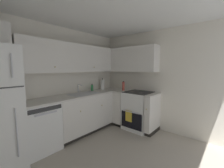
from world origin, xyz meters
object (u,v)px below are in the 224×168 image
dishwasher (39,127)px  oven_range (138,110)px  soap_bottle (92,88)px  oil_bottle (123,86)px  paper_towel_roll (102,84)px

dishwasher → oven_range: size_ratio=0.83×
soap_bottle → oil_bottle: 0.83m
dishwasher → soap_bottle: size_ratio=4.91×
soap_bottle → paper_towel_roll: size_ratio=0.55×
dishwasher → paper_towel_roll: 1.92m
soap_bottle → oil_bottle: size_ratio=0.71×
oven_range → paper_towel_roll: (-0.20, 1.05, 0.58)m
dishwasher → soap_bottle: bearing=7.1°
dishwasher → paper_towel_roll: bearing=5.1°
oven_range → oil_bottle: size_ratio=4.20×
soap_bottle → dishwasher: bearing=-172.9°
dishwasher → oven_range: (2.02, -0.89, 0.02)m
dishwasher → soap_bottle: soap_bottle is taller
soap_bottle → oil_bottle: (0.55, -0.61, 0.04)m
soap_bottle → paper_towel_roll: bearing=-3.1°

